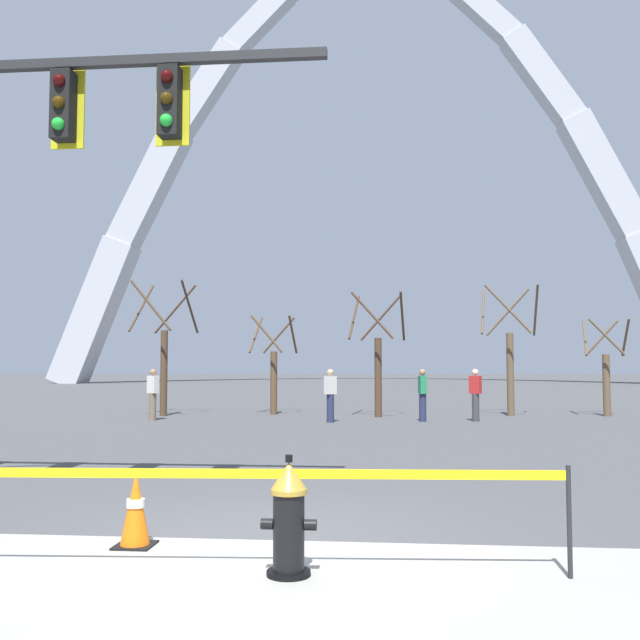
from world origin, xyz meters
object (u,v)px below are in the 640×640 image
object	(u,v)px
traffic_cone_by_hydrant	(135,509)
pedestrian_standing_center	(423,395)
fire_hydrant	(289,519)
pedestrian_walking_right	(153,394)
monument_arch	(370,184)
pedestrian_walking_left	(330,395)
pedestrian_near_trees	(475,394)

from	to	relation	value
traffic_cone_by_hydrant	pedestrian_standing_center	xyz separation A→B (m)	(3.50, 15.02, 0.46)
fire_hydrant	pedestrian_standing_center	xyz separation A→B (m)	(1.92, 15.80, 0.35)
traffic_cone_by_hydrant	pedestrian_walking_right	xyz separation A→B (m)	(-4.82, 14.72, 0.46)
pedestrian_walking_right	pedestrian_standing_center	bearing A→B (deg)	2.13
monument_arch	pedestrian_standing_center	xyz separation A→B (m)	(2.38, -40.06, -16.86)
pedestrian_walking_left	fire_hydrant	bearing A→B (deg)	-86.80
fire_hydrant	pedestrian_walking_left	world-z (taller)	pedestrian_walking_left
monument_arch	traffic_cone_by_hydrant	bearing A→B (deg)	-91.17
traffic_cone_by_hydrant	fire_hydrant	bearing A→B (deg)	-26.03
monument_arch	pedestrian_walking_left	world-z (taller)	monument_arch
traffic_cone_by_hydrant	pedestrian_walking_left	distance (m)	14.50
traffic_cone_by_hydrant	pedestrian_walking_left	size ratio (longest dim) A/B	0.46
traffic_cone_by_hydrant	pedestrian_near_trees	xyz separation A→B (m)	(5.11, 15.27, 0.46)
pedestrian_near_trees	pedestrian_walking_left	bearing A→B (deg)	-169.71
monument_arch	pedestrian_walking_left	xyz separation A→B (m)	(-0.39, -40.61, -16.86)
monument_arch	pedestrian_walking_left	distance (m)	43.98
pedestrian_walking_left	pedestrian_walking_right	bearing A→B (deg)	177.49
traffic_cone_by_hydrant	monument_arch	size ratio (longest dim) A/B	0.01
pedestrian_walking_left	pedestrian_walking_right	xyz separation A→B (m)	(-5.55, 0.24, 0.00)
pedestrian_standing_center	pedestrian_near_trees	distance (m)	1.63
pedestrian_walking_right	traffic_cone_by_hydrant	bearing A→B (deg)	-71.87
pedestrian_standing_center	pedestrian_walking_right	distance (m)	8.32
pedestrian_walking_left	pedestrian_near_trees	distance (m)	4.45
monument_arch	pedestrian_near_trees	xyz separation A→B (m)	(3.99, -39.82, -16.86)
fire_hydrant	pedestrian_walking_right	bearing A→B (deg)	112.45
fire_hydrant	monument_arch	bearing A→B (deg)	90.47
traffic_cone_by_hydrant	pedestrian_walking_left	bearing A→B (deg)	87.10
pedestrian_near_trees	traffic_cone_by_hydrant	bearing A→B (deg)	-108.51
fire_hydrant	pedestrian_walking_right	world-z (taller)	pedestrian_walking_right
fire_hydrant	pedestrian_near_trees	world-z (taller)	pedestrian_near_trees
pedestrian_standing_center	pedestrian_walking_right	bearing A→B (deg)	-177.87
monument_arch	pedestrian_walking_right	bearing A→B (deg)	-98.37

